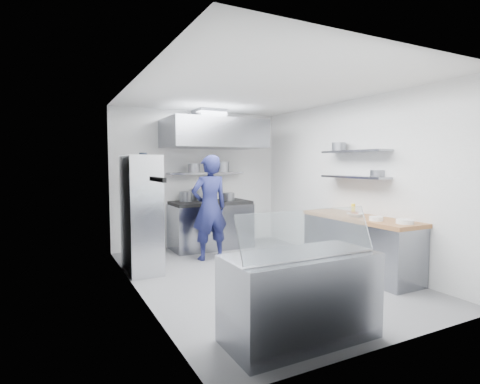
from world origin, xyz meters
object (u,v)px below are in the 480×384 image
display_case (300,297)px  wire_rack (141,214)px  chef (210,208)px  gas_range (211,226)px

display_case → wire_rack: bearing=105.6°
chef → wire_rack: 1.28m
chef → wire_rack: (-1.26, -0.22, -0.01)m
wire_rack → chef: bearing=9.8°
gas_range → chef: chef is taller
gas_range → chef: bearing=-113.9°
gas_range → chef: (-0.37, -0.84, 0.49)m
gas_range → wire_rack: bearing=-147.1°
display_case → gas_range: bearing=79.2°
chef → display_case: bearing=80.4°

